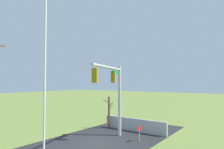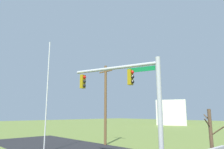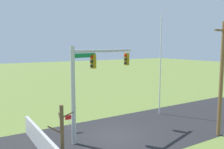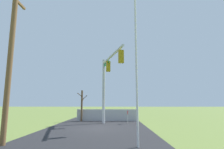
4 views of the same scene
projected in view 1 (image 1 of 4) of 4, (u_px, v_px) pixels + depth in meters
name	position (u px, v px, depth m)	size (l,w,h in m)	color
ground_plane	(95.00, 144.00, 15.62)	(160.00, 160.00, 0.00)	olive
sidewalk_corner	(126.00, 133.00, 18.76)	(6.00, 6.00, 0.01)	#B7B5AD
retaining_fence	(134.00, 125.00, 19.50)	(0.20, 6.67, 1.26)	#A8A8AD
signal_mast	(114.00, 88.00, 16.61)	(5.90, 1.95, 6.31)	#B2B5BA
flagpole	(45.00, 88.00, 9.19)	(0.10, 0.10, 9.11)	silver
bare_tree	(109.00, 112.00, 20.83)	(1.27, 1.02, 3.31)	brown
open_sign	(139.00, 130.00, 16.15)	(0.56, 0.04, 1.22)	silver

